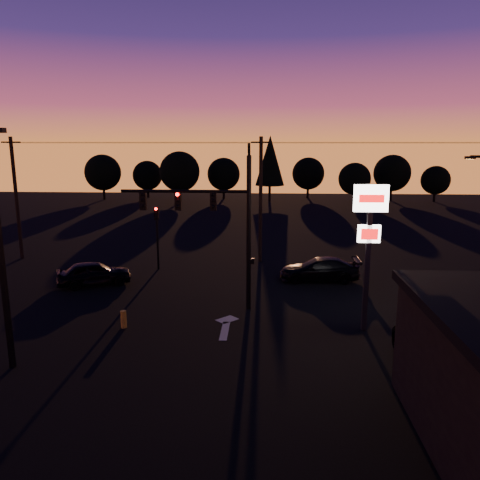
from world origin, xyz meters
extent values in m
plane|color=black|center=(0.00, 0.00, 0.00)|extent=(120.00, 120.00, 0.00)
cube|color=beige|center=(0.50, 1.00, 0.01)|extent=(0.35, 2.20, 0.01)
cube|color=beige|center=(0.50, 2.40, 0.01)|extent=(1.20, 1.20, 0.01)
cylinder|color=black|center=(1.50, 4.00, 4.00)|extent=(0.24, 0.24, 8.00)
cylinder|color=black|center=(1.50, 4.00, 8.20)|extent=(0.14, 0.52, 0.76)
cylinder|color=black|center=(-1.75, 4.00, 6.20)|extent=(6.50, 0.16, 0.16)
cube|color=black|center=(-0.30, 4.00, 5.70)|extent=(0.32, 0.22, 0.95)
sphere|color=black|center=(-0.30, 3.87, 6.05)|extent=(0.18, 0.18, 0.18)
sphere|color=black|center=(-0.30, 3.87, 5.75)|extent=(0.18, 0.18, 0.18)
sphere|color=black|center=(-0.30, 3.87, 5.45)|extent=(0.18, 0.18, 0.18)
cube|color=black|center=(-2.10, 4.00, 5.70)|extent=(0.32, 0.22, 0.95)
sphere|color=#FF0705|center=(-2.10, 3.87, 6.05)|extent=(0.18, 0.18, 0.18)
sphere|color=black|center=(-2.10, 3.87, 5.75)|extent=(0.18, 0.18, 0.18)
sphere|color=black|center=(-2.10, 3.87, 5.45)|extent=(0.18, 0.18, 0.18)
cube|color=black|center=(-3.90, 4.00, 5.70)|extent=(0.32, 0.22, 0.95)
sphere|color=black|center=(-3.90, 3.87, 6.05)|extent=(0.18, 0.18, 0.18)
sphere|color=black|center=(-3.90, 3.87, 5.75)|extent=(0.18, 0.18, 0.18)
sphere|color=black|center=(-3.90, 3.87, 5.45)|extent=(0.18, 0.18, 0.18)
cube|color=black|center=(1.68, 4.00, 2.60)|extent=(0.22, 0.18, 0.28)
cylinder|color=black|center=(-5.00, 11.50, 1.80)|extent=(0.14, 0.14, 3.60)
cube|color=black|center=(-5.00, 11.50, 3.90)|extent=(0.30, 0.20, 0.90)
sphere|color=#FF0705|center=(-5.00, 11.38, 4.22)|extent=(0.18, 0.18, 0.18)
sphere|color=black|center=(-5.00, 11.38, 3.94)|extent=(0.18, 0.18, 0.18)
sphere|color=black|center=(-5.00, 11.38, 3.66)|extent=(0.18, 0.18, 0.18)
cube|color=black|center=(-7.50, -3.00, 4.50)|extent=(0.18, 0.18, 9.00)
cube|color=black|center=(7.00, 1.50, 3.20)|extent=(0.22, 0.22, 6.40)
cube|color=white|center=(7.00, 1.50, 6.20)|extent=(1.50, 0.25, 1.20)
cube|color=red|center=(7.00, 1.36, 6.20)|extent=(1.10, 0.02, 0.35)
cube|color=white|center=(7.00, 1.50, 4.60)|extent=(1.00, 0.22, 0.80)
cube|color=red|center=(7.00, 1.37, 4.60)|extent=(0.75, 0.02, 0.50)
cube|color=black|center=(12.80, 5.50, 7.85)|extent=(0.50, 0.22, 0.14)
plane|color=#FFB759|center=(12.80, 5.50, 7.77)|extent=(0.35, 0.35, 0.00)
cylinder|color=black|center=(-16.00, 14.00, 4.50)|extent=(0.26, 0.26, 9.00)
cube|color=black|center=(-16.00, 14.00, 8.60)|extent=(1.40, 0.10, 0.10)
cylinder|color=black|center=(2.00, 14.00, 4.50)|extent=(0.26, 0.26, 9.00)
cube|color=black|center=(2.00, 14.00, 8.60)|extent=(1.40, 0.10, 0.10)
cylinder|color=black|center=(-7.00, 13.40, 8.55)|extent=(18.00, 0.02, 0.02)
cylinder|color=black|center=(-7.00, 14.00, 8.60)|extent=(18.00, 0.02, 0.02)
cylinder|color=black|center=(-7.00, 14.60, 8.55)|extent=(18.00, 0.02, 0.02)
cylinder|color=black|center=(11.00, 13.40, 8.55)|extent=(18.00, 0.02, 0.02)
cylinder|color=black|center=(11.00, 14.00, 8.60)|extent=(18.00, 0.02, 0.02)
cylinder|color=black|center=(11.00, 14.60, 8.55)|extent=(18.00, 0.02, 0.02)
cube|color=black|center=(9.00, -3.48, 1.40)|extent=(2.20, 0.05, 1.60)
cylinder|color=gold|center=(-4.32, 1.14, 0.42)|extent=(0.28, 0.28, 0.84)
cylinder|color=black|center=(-22.00, 50.00, 0.81)|extent=(0.36, 0.36, 1.62)
sphere|color=black|center=(-22.00, 50.00, 4.06)|extent=(5.36, 5.36, 5.36)
cylinder|color=black|center=(-16.00, 53.00, 0.69)|extent=(0.36, 0.36, 1.38)
sphere|color=black|center=(-16.00, 53.00, 3.44)|extent=(4.54, 4.54, 4.54)
cylinder|color=black|center=(-10.00, 48.00, 0.88)|extent=(0.36, 0.36, 1.75)
sphere|color=black|center=(-10.00, 48.00, 4.38)|extent=(5.77, 5.78, 5.78)
cylinder|color=black|center=(-4.00, 52.00, 0.75)|extent=(0.36, 0.36, 1.50)
sphere|color=black|center=(-4.00, 52.00, 3.75)|extent=(4.95, 4.95, 4.95)
cylinder|color=black|center=(3.00, 49.00, 1.19)|extent=(0.36, 0.36, 2.38)
cone|color=black|center=(3.00, 49.00, 5.94)|extent=(4.18, 4.18, 7.12)
cylinder|color=black|center=(9.00, 54.00, 0.75)|extent=(0.36, 0.36, 1.50)
sphere|color=black|center=(9.00, 54.00, 3.75)|extent=(4.95, 4.95, 4.95)
cylinder|color=black|center=(15.00, 48.00, 0.69)|extent=(0.36, 0.36, 1.38)
sphere|color=black|center=(15.00, 48.00, 3.44)|extent=(4.54, 4.54, 4.54)
cylinder|color=black|center=(21.00, 51.00, 0.81)|extent=(0.36, 0.36, 1.62)
sphere|color=black|center=(21.00, 51.00, 4.06)|extent=(5.36, 5.36, 5.36)
cylinder|color=black|center=(27.00, 50.00, 0.62)|extent=(0.36, 0.36, 1.25)
sphere|color=black|center=(27.00, 50.00, 3.12)|extent=(4.12, 4.12, 4.12)
imported|color=black|center=(-8.10, 7.70, 0.75)|extent=(4.73, 3.41, 1.50)
imported|color=black|center=(5.81, 9.40, 0.73)|extent=(5.05, 2.14, 1.45)
imported|color=black|center=(9.03, -2.27, 0.67)|extent=(2.46, 4.94, 1.35)
camera|label=1|loc=(2.30, -19.39, 8.68)|focal=35.00mm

